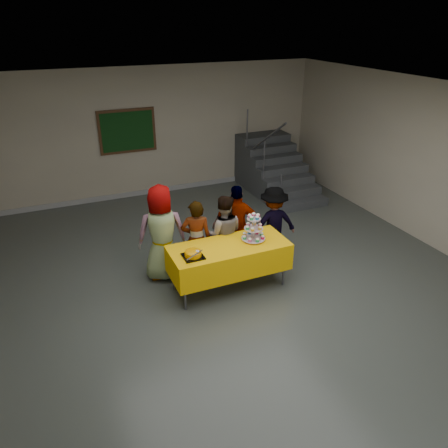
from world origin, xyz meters
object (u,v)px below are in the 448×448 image
(bear_cake, at_px, (193,253))
(schoolchild_e, at_px, (273,224))
(schoolchild_b, at_px, (196,240))
(noticeboard, at_px, (127,131))
(staircase, at_px, (272,170))
(cupcake_stand, at_px, (254,230))
(schoolchild_a, at_px, (162,233))
(schoolchild_c, at_px, (224,234))
(schoolchild_d, at_px, (237,226))
(bake_table, at_px, (229,257))

(bear_cake, distance_m, schoolchild_e, 1.88)
(schoolchild_b, height_order, noticeboard, noticeboard)
(schoolchild_b, height_order, staircase, staircase)
(schoolchild_b, xyz_separation_m, noticeboard, (-0.20, 3.97, 0.91))
(bear_cake, height_order, staircase, staircase)
(cupcake_stand, relative_size, schoolchild_a, 0.27)
(noticeboard, bearing_deg, bear_cake, -91.04)
(bear_cake, distance_m, schoolchild_a, 0.88)
(schoolchild_a, height_order, schoolchild_c, schoolchild_a)
(bear_cake, height_order, schoolchild_c, schoolchild_c)
(schoolchild_a, xyz_separation_m, staircase, (3.69, 2.94, -0.33))
(cupcake_stand, height_order, schoolchild_d, schoolchild_d)
(bear_cake, bearing_deg, bake_table, 10.34)
(schoolchild_d, relative_size, noticeboard, 1.12)
(cupcake_stand, bearing_deg, schoolchild_b, 146.74)
(schoolchild_a, height_order, schoolchild_e, schoolchild_a)
(schoolchild_b, relative_size, noticeboard, 1.05)
(schoolchild_e, height_order, noticeboard, noticeboard)
(bear_cake, relative_size, schoolchild_c, 0.26)
(schoolchild_b, bearing_deg, schoolchild_e, -159.47)
(schoolchild_a, bearing_deg, bear_cake, 116.82)
(cupcake_stand, xyz_separation_m, staircase, (2.39, 3.65, -0.46))
(bear_cake, height_order, schoolchild_a, schoolchild_a)
(bear_cake, xyz_separation_m, staircase, (3.45, 3.78, -0.34))
(bake_table, bearing_deg, noticeboard, 96.96)
(bake_table, relative_size, schoolchild_a, 1.16)
(schoolchild_e, bearing_deg, noticeboard, -61.53)
(schoolchild_d, relative_size, staircase, 0.60)
(bear_cake, distance_m, schoolchild_b, 0.72)
(schoolchild_d, distance_m, schoolchild_e, 0.67)
(bear_cake, bearing_deg, noticeboard, 88.96)
(schoolchild_b, xyz_separation_m, schoolchild_e, (1.46, 0.05, -0.01))
(bake_table, distance_m, staircase, 4.63)
(schoolchild_c, height_order, noticeboard, noticeboard)
(schoolchild_a, bearing_deg, cupcake_stand, 162.74)
(staircase, bearing_deg, cupcake_stand, -123.22)
(staircase, bearing_deg, schoolchild_a, -141.42)
(schoolchild_b, height_order, schoolchild_c, schoolchild_c)
(schoolchild_a, xyz_separation_m, noticeboard, (0.32, 3.78, 0.79))
(schoolchild_c, xyz_separation_m, staircase, (2.68, 3.13, -0.20))
(schoolchild_c, xyz_separation_m, schoolchild_d, (0.31, 0.13, 0.04))
(bake_table, relative_size, schoolchild_b, 1.37)
(schoolchild_c, bearing_deg, bear_cake, 61.09)
(bear_cake, xyz_separation_m, schoolchild_b, (0.28, 0.65, -0.14))
(schoolchild_c, bearing_deg, cupcake_stand, 140.10)
(schoolchild_e, bearing_deg, schoolchild_c, 8.10)
(bake_table, relative_size, staircase, 0.78)
(schoolchild_a, xyz_separation_m, schoolchild_c, (1.00, -0.19, -0.13))
(schoolchild_a, distance_m, schoolchild_b, 0.57)
(bear_cake, height_order, schoolchild_d, schoolchild_d)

